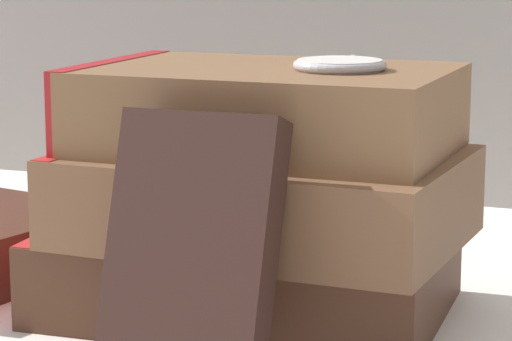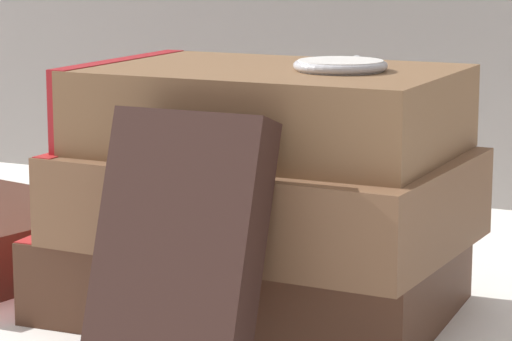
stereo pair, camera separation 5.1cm
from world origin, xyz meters
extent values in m
cube|color=#4C2D1E|center=(-0.02, 0.06, 0.02)|extent=(0.24, 0.17, 0.05)
cube|color=#B22323|center=(-0.12, 0.06, 0.02)|extent=(0.02, 0.16, 0.05)
cube|color=brown|center=(0.00, 0.05, 0.07)|extent=(0.23, 0.16, 0.05)
cube|color=#B22323|center=(-0.10, 0.05, 0.07)|extent=(0.02, 0.15, 0.05)
cube|color=brown|center=(0.00, 0.05, 0.12)|extent=(0.20, 0.14, 0.05)
cube|color=maroon|center=(-0.10, 0.06, 0.12)|extent=(0.01, 0.14, 0.05)
cube|color=#331E19|center=(0.00, -0.06, 0.07)|extent=(0.08, 0.06, 0.14)
cylinder|color=white|center=(0.04, 0.05, 0.15)|extent=(0.05, 0.05, 0.01)
torus|color=#B2B2B7|center=(0.04, 0.05, 0.15)|extent=(0.05, 0.05, 0.01)
sphere|color=#B2B2B7|center=(0.04, 0.08, 0.15)|extent=(0.01, 0.01, 0.01)
camera|label=1|loc=(0.23, -0.59, 0.22)|focal=85.00mm
camera|label=2|loc=(0.28, -0.57, 0.22)|focal=85.00mm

